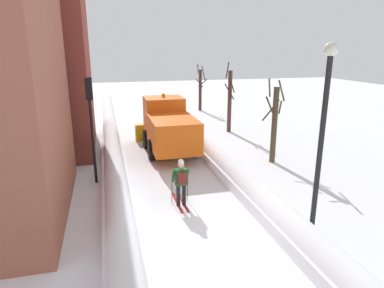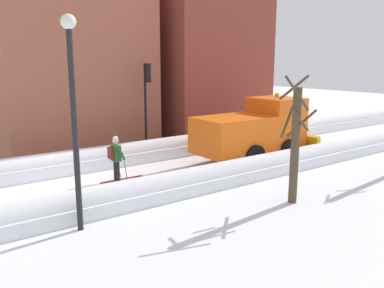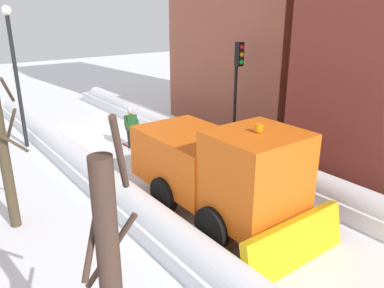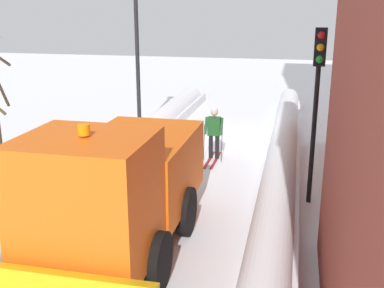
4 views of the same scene
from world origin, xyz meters
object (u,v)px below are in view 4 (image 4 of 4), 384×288
traffic_light_pole (317,84)px  street_lamp (137,42)px  plow_truck (118,187)px  skier (214,130)px

traffic_light_pole → street_lamp: bearing=-42.0°
traffic_light_pole → street_lamp: size_ratio=0.77×
plow_truck → street_lamp: 10.18m
plow_truck → street_lamp: size_ratio=1.03×
skier → street_lamp: street_lamp is taller
skier → street_lamp: size_ratio=0.31×
plow_truck → skier: size_ratio=3.31×
plow_truck → skier: bearing=-96.8°
plow_truck → street_lamp: bearing=-73.5°
traffic_light_pole → street_lamp: (6.72, -6.06, 0.48)m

